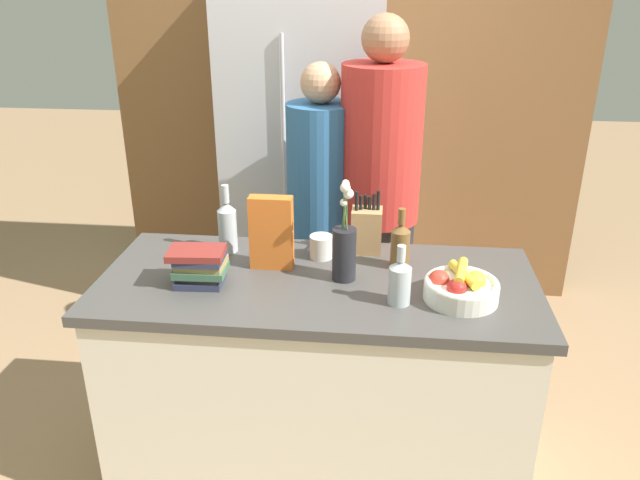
# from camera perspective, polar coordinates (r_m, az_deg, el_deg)

# --- Properties ---
(ground_plane) EXTENTS (14.00, 14.00, 0.00)m
(ground_plane) POSITION_cam_1_polar(r_m,az_deg,el_deg) (2.84, -0.21, -19.86)
(ground_plane) COLOR #A37F5B
(kitchen_island) EXTENTS (1.63, 0.73, 0.89)m
(kitchen_island) POSITION_cam_1_polar(r_m,az_deg,el_deg) (2.55, -0.22, -12.53)
(kitchen_island) COLOR silver
(kitchen_island) RESTS_ON ground_plane
(back_wall_wood) EXTENTS (2.83, 0.12, 2.60)m
(back_wall_wood) POSITION_cam_1_polar(r_m,az_deg,el_deg) (3.83, 2.64, 13.71)
(back_wall_wood) COLOR brown
(back_wall_wood) RESTS_ON ground_plane
(refrigerator) EXTENTS (0.86, 0.62, 2.03)m
(refrigerator) POSITION_cam_1_polar(r_m,az_deg,el_deg) (3.57, -1.43, 8.26)
(refrigerator) COLOR #B7B7BC
(refrigerator) RESTS_ON ground_plane
(fruit_bowl) EXTENTS (0.26, 0.26, 0.11)m
(fruit_bowl) POSITION_cam_1_polar(r_m,az_deg,el_deg) (2.22, 12.72, -4.23)
(fruit_bowl) COLOR silver
(fruit_bowl) RESTS_ON kitchen_island
(knife_block) EXTENTS (0.12, 0.10, 0.26)m
(knife_block) POSITION_cam_1_polar(r_m,az_deg,el_deg) (2.52, 4.28, 0.97)
(knife_block) COLOR tan
(knife_block) RESTS_ON kitchen_island
(flower_vase) EXTENTS (0.09, 0.09, 0.38)m
(flower_vase) POSITION_cam_1_polar(r_m,az_deg,el_deg) (2.27, 2.24, -0.80)
(flower_vase) COLOR #232328
(flower_vase) RESTS_ON kitchen_island
(cereal_box) EXTENTS (0.16, 0.06, 0.29)m
(cereal_box) POSITION_cam_1_polar(r_m,az_deg,el_deg) (2.36, -4.47, 0.67)
(cereal_box) COLOR orange
(cereal_box) RESTS_ON kitchen_island
(coffee_mug) EXTENTS (0.09, 0.13, 0.09)m
(coffee_mug) POSITION_cam_1_polar(r_m,az_deg,el_deg) (2.48, 0.13, -0.59)
(coffee_mug) COLOR silver
(coffee_mug) RESTS_ON kitchen_island
(book_stack) EXTENTS (0.21, 0.16, 0.14)m
(book_stack) POSITION_cam_1_polar(r_m,az_deg,el_deg) (2.30, -10.93, -2.34)
(book_stack) COLOR #2D334C
(book_stack) RESTS_ON kitchen_island
(bottle_oil) EXTENTS (0.07, 0.07, 0.24)m
(bottle_oil) POSITION_cam_1_polar(r_m,az_deg,el_deg) (2.39, 7.35, -0.40)
(bottle_oil) COLOR brown
(bottle_oil) RESTS_ON kitchen_island
(bottle_vinegar) EXTENTS (0.08, 0.08, 0.28)m
(bottle_vinegar) POSITION_cam_1_polar(r_m,az_deg,el_deg) (2.54, -8.47, 1.33)
(bottle_vinegar) COLOR #B2BCC1
(bottle_vinegar) RESTS_ON kitchen_island
(bottle_wine) EXTENTS (0.08, 0.08, 0.22)m
(bottle_wine) POSITION_cam_1_polar(r_m,az_deg,el_deg) (2.14, 7.31, -3.73)
(bottle_wine) COLOR #B2BCC1
(bottle_wine) RESTS_ON kitchen_island
(person_at_sink) EXTENTS (0.32, 0.32, 1.58)m
(person_at_sink) POSITION_cam_1_polar(r_m,az_deg,el_deg) (3.01, 0.05, 2.88)
(person_at_sink) COLOR #383842
(person_at_sink) RESTS_ON ground_plane
(person_in_blue) EXTENTS (0.37, 0.37, 1.78)m
(person_in_blue) POSITION_cam_1_polar(r_m,az_deg,el_deg) (2.94, 5.45, 4.60)
(person_in_blue) COLOR #383842
(person_in_blue) RESTS_ON ground_plane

